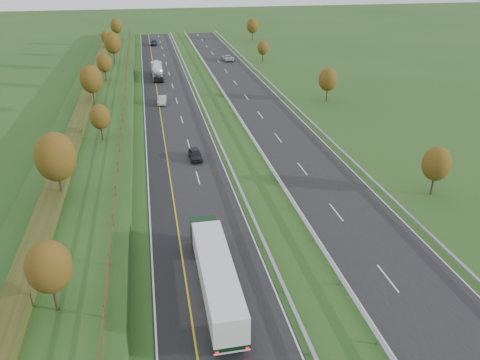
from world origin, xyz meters
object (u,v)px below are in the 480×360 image
object	(u,v)px
box_lorry	(215,274)
car_silver_mid	(162,100)
car_dark_near	(195,154)
car_oncoming	(227,58)
car_small_far	(154,43)
road_tanker	(157,70)

from	to	relation	value
box_lorry	car_silver_mid	distance (m)	57.91
car_silver_mid	box_lorry	bearing A→B (deg)	-82.91
car_dark_near	car_silver_mid	world-z (taller)	car_silver_mid
box_lorry	car_oncoming	distance (m)	97.80
car_silver_mid	car_small_far	bearing A→B (deg)	95.03
car_silver_mid	car_oncoming	world-z (taller)	car_oncoming
car_silver_mid	car_small_far	distance (m)	66.92
car_small_far	road_tanker	bearing A→B (deg)	-87.80
road_tanker	car_silver_mid	bearing A→B (deg)	-90.00
box_lorry	road_tanker	xyz separation A→B (m)	(-1.63, 79.79, -0.47)
road_tanker	car_silver_mid	size ratio (longest dim) A/B	2.48
car_small_far	box_lorry	bearing A→B (deg)	-86.62
car_silver_mid	road_tanker	bearing A→B (deg)	95.48
car_dark_near	car_oncoming	xyz separation A→B (m)	(16.21, 66.71, 0.08)
car_oncoming	car_silver_mid	bearing A→B (deg)	59.03
car_small_far	car_oncoming	size ratio (longest dim) A/B	0.93
car_silver_mid	car_dark_near	bearing A→B (deg)	-78.09
car_small_far	car_oncoming	world-z (taller)	car_oncoming
car_silver_mid	car_small_far	size ratio (longest dim) A/B	0.86
box_lorry	road_tanker	distance (m)	79.81
road_tanker	car_small_far	world-z (taller)	road_tanker
car_oncoming	road_tanker	bearing A→B (deg)	36.05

